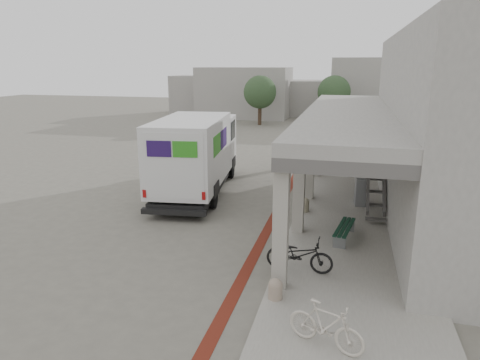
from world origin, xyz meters
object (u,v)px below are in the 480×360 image
(utility_cabinet, at_px, (361,191))
(bicycle_cream, at_px, (326,326))
(bench, at_px, (344,230))
(bicycle_black, at_px, (299,255))
(fedex_truck, at_px, (196,152))

(utility_cabinet, bearing_deg, bicycle_cream, -99.92)
(bench, distance_m, bicycle_black, 2.93)
(utility_cabinet, bearing_deg, fedex_truck, 171.76)
(bicycle_black, xyz_separation_m, bicycle_cream, (0.93, -3.28, 0.01))
(fedex_truck, xyz_separation_m, utility_cabinet, (7.40, -0.44, -1.21))
(bicycle_cream, bearing_deg, bench, 18.64)
(fedex_truck, xyz_separation_m, bicycle_cream, (6.52, -10.33, -1.27))
(utility_cabinet, distance_m, bicycle_cream, 9.93)
(fedex_truck, height_order, utility_cabinet, fedex_truck)
(bench, bearing_deg, bicycle_cream, -83.27)
(bench, relative_size, bicycle_black, 1.04)
(fedex_truck, relative_size, bicycle_black, 4.54)
(fedex_truck, distance_m, bench, 8.21)
(bench, xyz_separation_m, bicycle_black, (-1.20, -2.67, 0.17))
(fedex_truck, bearing_deg, bicycle_black, -58.52)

